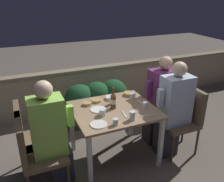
% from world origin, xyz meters
% --- Properties ---
extents(ground_plane, '(16.00, 16.00, 0.00)m').
position_xyz_m(ground_plane, '(0.00, 0.00, 0.00)').
color(ground_plane, '#665B51').
extents(parapet_wall, '(9.00, 0.18, 0.81)m').
position_xyz_m(parapet_wall, '(0.00, 1.61, 0.41)').
color(parapet_wall, gray).
rests_on(parapet_wall, ground_plane).
extents(dining_table, '(1.04, 0.90, 0.75)m').
position_xyz_m(dining_table, '(0.00, 0.00, 0.66)').
color(dining_table, '#937556').
rests_on(dining_table, ground_plane).
extents(planter_hedge, '(1.10, 0.47, 0.72)m').
position_xyz_m(planter_hedge, '(0.13, 1.04, 0.40)').
color(planter_hedge, brown).
rests_on(planter_hedge, ground_plane).
extents(chair_left_near, '(0.48, 0.47, 0.93)m').
position_xyz_m(chair_left_near, '(-1.03, -0.18, 0.56)').
color(chair_left_near, brown).
rests_on(chair_left_near, ground_plane).
extents(person_green_blouse, '(0.47, 0.26, 1.32)m').
position_xyz_m(person_green_blouse, '(-0.82, -0.18, 0.67)').
color(person_green_blouse, '#282833').
rests_on(person_green_blouse, ground_plane).
extents(chair_left_far, '(0.48, 0.47, 0.93)m').
position_xyz_m(chair_left_far, '(-1.03, 0.13, 0.56)').
color(chair_left_far, brown).
rests_on(chair_left_far, ground_plane).
extents(chair_right_near, '(0.48, 0.47, 0.93)m').
position_xyz_m(chair_right_near, '(0.99, -0.18, 0.56)').
color(chair_right_near, brown).
rests_on(chair_right_near, ground_plane).
extents(person_blue_shirt, '(0.48, 0.26, 1.33)m').
position_xyz_m(person_blue_shirt, '(0.78, -0.18, 0.67)').
color(person_blue_shirt, '#282833').
rests_on(person_blue_shirt, ground_plane).
extents(chair_right_far, '(0.48, 0.47, 0.93)m').
position_xyz_m(chair_right_far, '(1.01, 0.14, 0.56)').
color(chair_right_far, brown).
rests_on(chair_right_far, ground_plane).
extents(person_purple_stripe, '(0.49, 0.26, 1.32)m').
position_xyz_m(person_purple_stripe, '(0.80, 0.14, 0.66)').
color(person_purple_stripe, '#282833').
rests_on(person_purple_stripe, ground_plane).
extents(beer_bottle, '(0.07, 0.07, 0.28)m').
position_xyz_m(beer_bottle, '(0.00, 0.02, 0.86)').
color(beer_bottle, brown).
rests_on(beer_bottle, dining_table).
extents(plate_0, '(0.20, 0.20, 0.01)m').
position_xyz_m(plate_0, '(-0.19, 0.06, 0.76)').
color(plate_0, white).
rests_on(plate_0, dining_table).
extents(plate_1, '(0.19, 0.19, 0.01)m').
position_xyz_m(plate_1, '(-0.31, -0.28, 0.76)').
color(plate_1, silver).
rests_on(plate_1, dining_table).
extents(bowl_0, '(0.16, 0.16, 0.04)m').
position_xyz_m(bowl_0, '(-0.14, 0.30, 0.77)').
color(bowl_0, tan).
rests_on(bowl_0, dining_table).
extents(bowl_1, '(0.12, 0.12, 0.04)m').
position_xyz_m(bowl_1, '(-0.28, 0.24, 0.78)').
color(bowl_1, tan).
rests_on(bowl_1, dining_table).
extents(bowl_2, '(0.15, 0.15, 0.04)m').
position_xyz_m(bowl_2, '(0.08, 0.29, 0.78)').
color(bowl_2, silver).
rests_on(bowl_2, dining_table).
extents(bowl_3, '(0.15, 0.15, 0.04)m').
position_xyz_m(bowl_3, '(0.37, 0.31, 0.78)').
color(bowl_3, tan).
rests_on(bowl_3, dining_table).
extents(glass_cup_0, '(0.07, 0.07, 0.08)m').
position_xyz_m(glass_cup_0, '(-0.14, -0.36, 0.79)').
color(glass_cup_0, silver).
rests_on(glass_cup_0, dining_table).
extents(glass_cup_1, '(0.06, 0.06, 0.09)m').
position_xyz_m(glass_cup_1, '(0.37, -0.15, 0.80)').
color(glass_cup_1, silver).
rests_on(glass_cup_1, dining_table).
extents(glass_cup_2, '(0.08, 0.08, 0.08)m').
position_xyz_m(glass_cup_2, '(-0.20, -0.10, 0.79)').
color(glass_cup_2, silver).
rests_on(glass_cup_2, dining_table).
extents(glass_cup_3, '(0.06, 0.06, 0.11)m').
position_xyz_m(glass_cup_3, '(0.03, 0.14, 0.81)').
color(glass_cup_3, silver).
rests_on(glass_cup_3, dining_table).
extents(glass_cup_4, '(0.07, 0.07, 0.10)m').
position_xyz_m(glass_cup_4, '(0.09, -0.33, 0.81)').
color(glass_cup_4, silver).
rests_on(glass_cup_4, dining_table).
extents(glass_cup_5, '(0.07, 0.07, 0.08)m').
position_xyz_m(glass_cup_5, '(0.36, 0.18, 0.80)').
color(glass_cup_5, silver).
rests_on(glass_cup_5, dining_table).
extents(fork_0, '(0.03, 0.17, 0.01)m').
position_xyz_m(fork_0, '(0.40, 0.04, 0.76)').
color(fork_0, silver).
rests_on(fork_0, dining_table).
extents(fork_1, '(0.05, 0.17, 0.01)m').
position_xyz_m(fork_1, '(0.05, -0.19, 0.76)').
color(fork_1, silver).
rests_on(fork_1, dining_table).
extents(fork_2, '(0.17, 0.05, 0.01)m').
position_xyz_m(fork_2, '(0.29, -0.33, 0.76)').
color(fork_2, silver).
rests_on(fork_2, dining_table).
extents(potted_plant, '(0.30, 0.30, 0.69)m').
position_xyz_m(potted_plant, '(1.18, 0.74, 0.42)').
color(potted_plant, brown).
rests_on(potted_plant, ground_plane).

